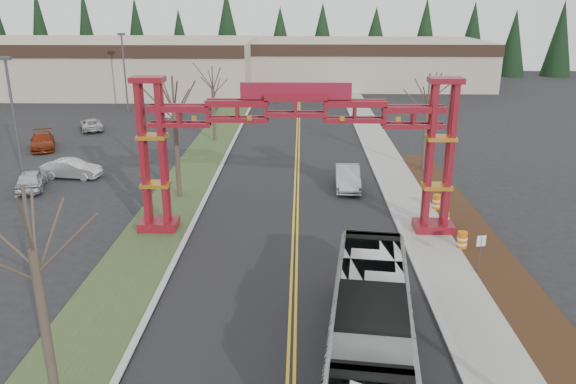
{
  "coord_description": "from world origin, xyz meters",
  "views": [
    {
      "loc": [
        0.29,
        -12.35,
        12.68
      ],
      "look_at": [
        -0.36,
        15.38,
        3.28
      ],
      "focal_mm": 35.0,
      "sensor_mm": 36.0,
      "label": 1
    }
  ],
  "objects_px": {
    "gateway_arch": "(296,130)",
    "barrel_mid": "(445,220)",
    "parked_car_far_b": "(91,124)",
    "street_sign": "(481,246)",
    "retail_building_west": "(98,66)",
    "barrel_south": "(462,241)",
    "bare_tree_median_mid": "(174,111)",
    "parked_car_mid_a": "(42,141)",
    "parked_car_near_a": "(31,180)",
    "bare_tree_right_far": "(428,101)",
    "bare_tree_median_far": "(213,89)",
    "barrel_north": "(437,203)",
    "retail_building_east": "(362,62)",
    "light_pole_far": "(124,67)",
    "parked_car_far_a": "(170,113)",
    "transit_bus": "(370,325)",
    "parked_car_near_b": "(72,169)",
    "silver_sedan": "(348,178)",
    "bare_tree_median_near": "(33,251)"
  },
  "relations": [
    {
      "from": "parked_car_near_a",
      "to": "barrel_mid",
      "type": "xyz_separation_m",
      "value": [
        27.7,
        -6.53,
        -0.25
      ]
    },
    {
      "from": "retail_building_west",
      "to": "barrel_south",
      "type": "xyz_separation_m",
      "value": [
        39.01,
        -56.37,
        -3.25
      ]
    },
    {
      "from": "bare_tree_median_mid",
      "to": "barrel_mid",
      "type": "relative_size",
      "value": 8.58
    },
    {
      "from": "transit_bus",
      "to": "silver_sedan",
      "type": "relative_size",
      "value": 2.43
    },
    {
      "from": "retail_building_west",
      "to": "bare_tree_median_mid",
      "type": "bearing_deg",
      "value": -65.44
    },
    {
      "from": "barrel_south",
      "to": "bare_tree_median_far",
      "type": "bearing_deg",
      "value": 124.51
    },
    {
      "from": "gateway_arch",
      "to": "bare_tree_right_far",
      "type": "bearing_deg",
      "value": 51.91
    },
    {
      "from": "retail_building_east",
      "to": "parked_car_near_b",
      "type": "distance_m",
      "value": 58.63
    },
    {
      "from": "bare_tree_median_mid",
      "to": "bare_tree_median_far",
      "type": "relative_size",
      "value": 1.17
    },
    {
      "from": "bare_tree_median_far",
      "to": "parked_car_near_b",
      "type": "bearing_deg",
      "value": -126.42
    },
    {
      "from": "barrel_south",
      "to": "barrel_north",
      "type": "xyz_separation_m",
      "value": [
        0.02,
        6.05,
        0.01
      ]
    },
    {
      "from": "bare_tree_median_far",
      "to": "street_sign",
      "type": "distance_m",
      "value": 32.6
    },
    {
      "from": "gateway_arch",
      "to": "parked_car_far_a",
      "type": "distance_m",
      "value": 36.84
    },
    {
      "from": "parked_car_mid_a",
      "to": "bare_tree_right_far",
      "type": "relative_size",
      "value": 0.65
    },
    {
      "from": "barrel_north",
      "to": "parked_car_near_b",
      "type": "bearing_deg",
      "value": 166.24
    },
    {
      "from": "parked_car_mid_a",
      "to": "parked_car_near_a",
      "type": "bearing_deg",
      "value": -92.45
    },
    {
      "from": "gateway_arch",
      "to": "silver_sedan",
      "type": "bearing_deg",
      "value": 65.56
    },
    {
      "from": "bare_tree_median_far",
      "to": "barrel_mid",
      "type": "bearing_deg",
      "value": -52.14
    },
    {
      "from": "retail_building_west",
      "to": "bare_tree_median_mid",
      "type": "distance_m",
      "value": 52.98
    },
    {
      "from": "parked_car_near_a",
      "to": "light_pole_far",
      "type": "bearing_deg",
      "value": -102.85
    },
    {
      "from": "gateway_arch",
      "to": "parked_car_near_b",
      "type": "bearing_deg",
      "value": 149.57
    },
    {
      "from": "retail_building_west",
      "to": "barrel_south",
      "type": "relative_size",
      "value": 44.82
    },
    {
      "from": "gateway_arch",
      "to": "parked_car_far_b",
      "type": "bearing_deg",
      "value": 128.91
    },
    {
      "from": "parked_car_far_b",
      "to": "bare_tree_right_far",
      "type": "bearing_deg",
      "value": 131.99
    },
    {
      "from": "retail_building_west",
      "to": "bare_tree_median_far",
      "type": "bearing_deg",
      "value": -55.18
    },
    {
      "from": "parked_car_mid_a",
      "to": "parked_car_far_b",
      "type": "height_order",
      "value": "parked_car_mid_a"
    },
    {
      "from": "gateway_arch",
      "to": "barrel_north",
      "type": "height_order",
      "value": "gateway_arch"
    },
    {
      "from": "parked_car_far_b",
      "to": "gateway_arch",
      "type": "bearing_deg",
      "value": 104.74
    },
    {
      "from": "parked_car_mid_a",
      "to": "bare_tree_right_far",
      "type": "bearing_deg",
      "value": -33.41
    },
    {
      "from": "retail_building_east",
      "to": "barrel_north",
      "type": "distance_m",
      "value": 58.4
    },
    {
      "from": "parked_car_far_b",
      "to": "bare_tree_median_mid",
      "type": "distance_m",
      "value": 25.47
    },
    {
      "from": "parked_car_near_a",
      "to": "barrel_south",
      "type": "height_order",
      "value": "parked_car_near_a"
    },
    {
      "from": "transit_bus",
      "to": "parked_car_far_a",
      "type": "xyz_separation_m",
      "value": [
        -17.65,
        46.0,
        -0.99
      ]
    },
    {
      "from": "parked_car_far_b",
      "to": "barrel_mid",
      "type": "xyz_separation_m",
      "value": [
        30.38,
        -26.02,
        -0.14
      ]
    },
    {
      "from": "silver_sedan",
      "to": "street_sign",
      "type": "height_order",
      "value": "street_sign"
    },
    {
      "from": "bare_tree_median_near",
      "to": "street_sign",
      "type": "relative_size",
      "value": 3.74
    },
    {
      "from": "parked_car_near_b",
      "to": "barrel_south",
      "type": "relative_size",
      "value": 4.27
    },
    {
      "from": "barrel_north",
      "to": "parked_car_far_b",
      "type": "bearing_deg",
      "value": 142.98
    },
    {
      "from": "light_pole_far",
      "to": "barrel_mid",
      "type": "height_order",
      "value": "light_pole_far"
    },
    {
      "from": "silver_sedan",
      "to": "retail_building_west",
      "type": "bearing_deg",
      "value": 127.88
    },
    {
      "from": "barrel_south",
      "to": "barrel_north",
      "type": "bearing_deg",
      "value": 89.77
    },
    {
      "from": "parked_car_far_b",
      "to": "street_sign",
      "type": "relative_size",
      "value": 2.21
    },
    {
      "from": "transit_bus",
      "to": "barrel_north",
      "type": "relative_size",
      "value": 11.29
    },
    {
      "from": "bare_tree_median_near",
      "to": "barrel_north",
      "type": "height_order",
      "value": "bare_tree_median_near"
    },
    {
      "from": "bare_tree_median_near",
      "to": "bare_tree_right_far",
      "type": "distance_m",
      "value": 32.8
    },
    {
      "from": "gateway_arch",
      "to": "retail_building_east",
      "type": "height_order",
      "value": "gateway_arch"
    },
    {
      "from": "bare_tree_median_far",
      "to": "light_pole_far",
      "type": "bearing_deg",
      "value": 131.09
    },
    {
      "from": "transit_bus",
      "to": "barrel_south",
      "type": "distance_m",
      "value": 12.02
    },
    {
      "from": "gateway_arch",
      "to": "barrel_mid",
      "type": "xyz_separation_m",
      "value": [
        8.83,
        0.68,
        -5.5
      ]
    },
    {
      "from": "silver_sedan",
      "to": "bare_tree_median_near",
      "type": "height_order",
      "value": "bare_tree_median_near"
    }
  ]
}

